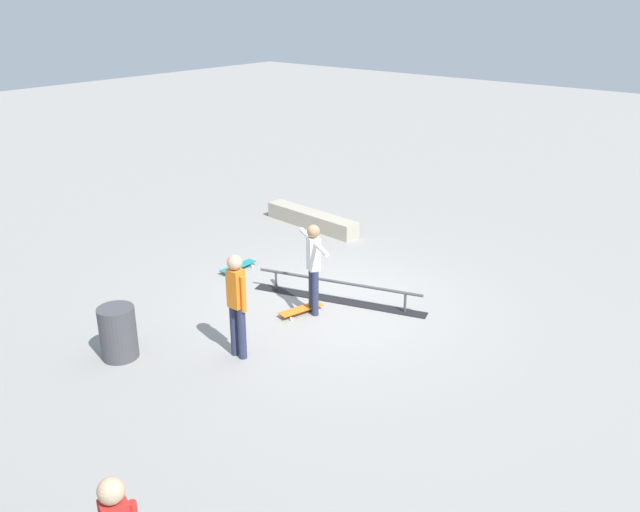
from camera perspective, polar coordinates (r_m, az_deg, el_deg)
ground_plane at (r=11.63m, az=1.10°, el=-4.07°), size 60.00×60.00×0.00m
grind_rail at (r=11.65m, az=1.57°, el=-3.10°), size 3.09×1.17×0.38m
skate_ledge at (r=15.31m, az=-0.70°, el=3.14°), size 2.57×0.63×0.35m
skater_main at (r=10.92m, az=-0.56°, el=-0.59°), size 1.12×0.70×1.57m
skateboard_main at (r=11.25m, az=-1.64°, el=-4.58°), size 0.40×0.82×0.09m
bystander_orange_shirt at (r=9.69m, az=-7.14°, el=-3.79°), size 0.36×0.22×1.62m
loose_skateboard_teal at (r=13.06m, az=-7.01°, el=-0.89°), size 0.27×0.80×0.09m
trash_bin at (r=10.27m, az=-16.86°, el=-6.29°), size 0.54×0.54×0.80m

